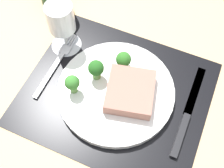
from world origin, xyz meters
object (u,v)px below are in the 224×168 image
object	(u,v)px
knife	(186,117)
plate	(116,91)
steak	(130,93)
fork	(57,63)
wine_glass	(61,21)

from	to	relation	value
knife	plate	bearing A→B (deg)	-177.57
plate	steak	size ratio (longest dim) A/B	2.43
fork	wine_glass	xyz separation A→B (cm)	(-0.60, 6.08, 8.14)
fork	wine_glass	distance (cm)	10.18
steak	wine_glass	xyz separation A→B (cm)	(-19.71, 7.81, 5.31)
plate	steak	bearing A→B (deg)	-5.45
knife	wine_glass	world-z (taller)	wine_glass
plate	steak	world-z (taller)	steak
knife	fork	bearing A→B (deg)	178.95
fork	knife	size ratio (longest dim) A/B	0.83
fork	plate	bearing A→B (deg)	-3.80
fork	knife	world-z (taller)	knife
plate	knife	world-z (taller)	plate
steak	knife	world-z (taller)	steak
steak	knife	distance (cm)	13.13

